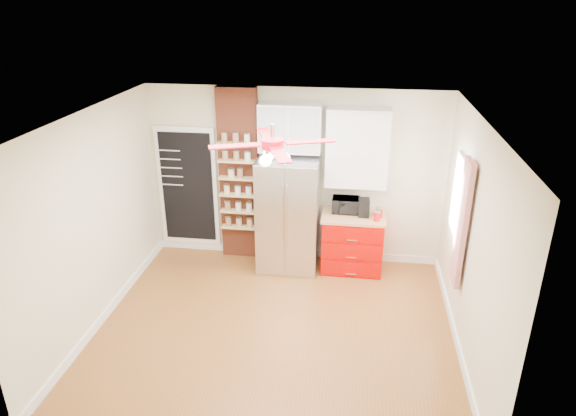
# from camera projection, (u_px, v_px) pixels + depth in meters

# --- Properties ---
(floor) EXTENTS (4.50, 4.50, 0.00)m
(floor) POSITION_uv_depth(u_px,v_px,m) (275.00, 328.00, 6.53)
(floor) COLOR brown
(floor) RESTS_ON ground
(ceiling) EXTENTS (4.50, 4.50, 0.00)m
(ceiling) POSITION_uv_depth(u_px,v_px,m) (272.00, 119.00, 5.47)
(ceiling) COLOR white
(ceiling) RESTS_ON wall_back
(wall_back) EXTENTS (4.50, 0.02, 2.70)m
(wall_back) POSITION_uv_depth(u_px,v_px,m) (295.00, 176.00, 7.82)
(wall_back) COLOR beige
(wall_back) RESTS_ON floor
(wall_front) EXTENTS (4.50, 0.02, 2.70)m
(wall_front) POSITION_uv_depth(u_px,v_px,m) (234.00, 339.00, 4.18)
(wall_front) COLOR beige
(wall_front) RESTS_ON floor
(wall_left) EXTENTS (0.02, 4.00, 2.70)m
(wall_left) POSITION_uv_depth(u_px,v_px,m) (93.00, 222.00, 6.28)
(wall_left) COLOR beige
(wall_left) RESTS_ON floor
(wall_right) EXTENTS (0.02, 4.00, 2.70)m
(wall_right) POSITION_uv_depth(u_px,v_px,m) (473.00, 245.00, 5.72)
(wall_right) COLOR beige
(wall_right) RESTS_ON floor
(chalkboard) EXTENTS (0.95, 0.05, 1.95)m
(chalkboard) POSITION_uv_depth(u_px,v_px,m) (188.00, 187.00, 8.10)
(chalkboard) COLOR white
(chalkboard) RESTS_ON wall_back
(brick_pillar) EXTENTS (0.60, 0.16, 2.70)m
(brick_pillar) POSITION_uv_depth(u_px,v_px,m) (239.00, 176.00, 7.86)
(brick_pillar) COLOR brown
(brick_pillar) RESTS_ON floor
(fridge) EXTENTS (0.90, 0.70, 1.75)m
(fridge) POSITION_uv_depth(u_px,v_px,m) (288.00, 214.00, 7.68)
(fridge) COLOR silver
(fridge) RESTS_ON floor
(upper_glass_cabinet) EXTENTS (0.90, 0.35, 0.70)m
(upper_glass_cabinet) POSITION_uv_depth(u_px,v_px,m) (290.00, 128.00, 7.36)
(upper_glass_cabinet) COLOR white
(upper_glass_cabinet) RESTS_ON wall_back
(red_cabinet) EXTENTS (0.94, 0.64, 0.90)m
(red_cabinet) POSITION_uv_depth(u_px,v_px,m) (352.00, 242.00, 7.77)
(red_cabinet) COLOR #BC0300
(red_cabinet) RESTS_ON floor
(upper_shelf_unit) EXTENTS (0.90, 0.30, 1.15)m
(upper_shelf_unit) POSITION_uv_depth(u_px,v_px,m) (357.00, 148.00, 7.37)
(upper_shelf_unit) COLOR white
(upper_shelf_unit) RESTS_ON wall_back
(window) EXTENTS (0.04, 0.75, 1.05)m
(window) POSITION_uv_depth(u_px,v_px,m) (459.00, 198.00, 6.46)
(window) COLOR white
(window) RESTS_ON wall_right
(curtain) EXTENTS (0.06, 0.40, 1.55)m
(curtain) POSITION_uv_depth(u_px,v_px,m) (462.00, 224.00, 6.01)
(curtain) COLOR red
(curtain) RESTS_ON wall_right
(ceiling_fan) EXTENTS (1.40, 1.40, 0.44)m
(ceiling_fan) POSITION_uv_depth(u_px,v_px,m) (273.00, 144.00, 5.58)
(ceiling_fan) COLOR silver
(ceiling_fan) RESTS_ON ceiling
(toaster_oven) EXTENTS (0.41, 0.28, 0.23)m
(toaster_oven) POSITION_uv_depth(u_px,v_px,m) (346.00, 205.00, 7.66)
(toaster_oven) COLOR black
(toaster_oven) RESTS_ON red_cabinet
(coffee_maker) EXTENTS (0.16, 0.20, 0.27)m
(coffee_maker) POSITION_uv_depth(u_px,v_px,m) (364.00, 208.00, 7.52)
(coffee_maker) COLOR black
(coffee_maker) RESTS_ON red_cabinet
(canister_left) EXTENTS (0.10, 0.10, 0.13)m
(canister_left) POSITION_uv_depth(u_px,v_px,m) (377.00, 216.00, 7.38)
(canister_left) COLOR red
(canister_left) RESTS_ON red_cabinet
(canister_right) EXTENTS (0.11, 0.11, 0.14)m
(canister_right) POSITION_uv_depth(u_px,v_px,m) (379.00, 213.00, 7.50)
(canister_right) COLOR #B7130A
(canister_right) RESTS_ON red_cabinet
(pantry_jar_oats) EXTENTS (0.13, 0.13, 0.12)m
(pantry_jar_oats) POSITION_uv_depth(u_px,v_px,m) (231.00, 173.00, 7.71)
(pantry_jar_oats) COLOR beige
(pantry_jar_oats) RESTS_ON brick_pillar
(pantry_jar_beans) EXTENTS (0.10, 0.10, 0.13)m
(pantry_jar_beans) POSITION_uv_depth(u_px,v_px,m) (240.00, 174.00, 7.67)
(pantry_jar_beans) COLOR #856244
(pantry_jar_beans) RESTS_ON brick_pillar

